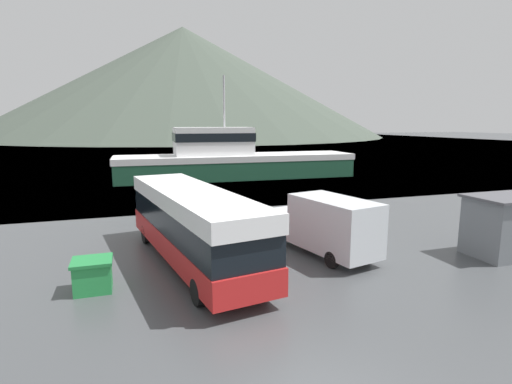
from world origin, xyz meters
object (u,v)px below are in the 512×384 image
dock_kiosk (505,226)px  storage_bin (93,275)px  fishing_boat (232,159)px  small_boat (283,169)px  delivery_van (325,224)px  tour_bus (192,222)px

dock_kiosk → storage_bin: bearing=174.7°
fishing_boat → small_boat: size_ratio=3.80×
delivery_van → tour_bus: bearing=160.9°
storage_bin → fishing_boat: bearing=65.8°
fishing_boat → dock_kiosk: bearing=11.7°
storage_bin → small_boat: (19.13, 29.54, -0.17)m
tour_bus → storage_bin: 4.34m
tour_bus → storage_bin: (-3.80, -1.73, -1.19)m
delivery_van → dock_kiosk: 7.95m
tour_bus → fishing_boat: bearing=62.3°
tour_bus → fishing_boat: fishing_boat is taller
tour_bus → small_boat: 31.78m
delivery_van → fishing_boat: size_ratio=0.24×
storage_bin → dock_kiosk: 17.24m
delivery_van → fishing_boat: bearing=71.9°
tour_bus → small_boat: (15.32, 27.82, -1.36)m
fishing_boat → small_boat: fishing_boat is taller
storage_bin → small_boat: storage_bin is taller
tour_bus → storage_bin: size_ratio=8.33×
fishing_boat → storage_bin: (-12.10, -26.87, -1.42)m
tour_bus → delivery_van: (5.84, -0.67, -0.40)m
tour_bus → small_boat: tour_bus is taller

